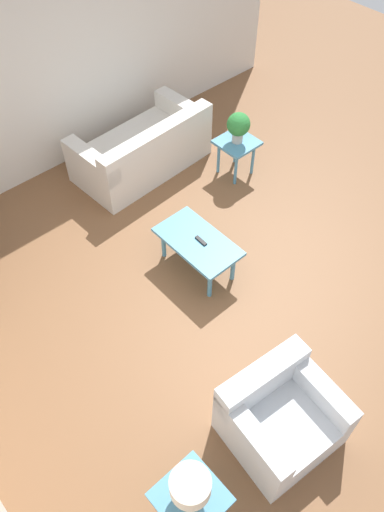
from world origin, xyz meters
name	(u,v)px	position (x,y,z in m)	size (l,w,h in m)	color
ground_plane	(226,281)	(0.00, 0.00, 0.00)	(14.00, 14.00, 0.00)	brown
wall_right	(56,64)	(3.06, 0.00, 1.35)	(0.12, 7.20, 2.70)	silver
sofa	(143,150)	(2.15, -0.54, 0.30)	(1.03, 1.83, 0.78)	silver
armchair	(279,416)	(-1.51, 0.86, 0.30)	(0.91, 0.97, 0.75)	silver
coffee_table	(198,244)	(0.37, 0.10, 0.39)	(0.96, 0.53, 0.45)	teal
side_table_plant	(237,147)	(1.26, -1.39, 0.43)	(0.48, 0.48, 0.51)	teal
side_table_lamp	(190,500)	(-1.52, 1.89, 0.43)	(0.48, 0.48, 0.51)	teal
potted_plant	(238,125)	(1.26, -1.39, 0.76)	(0.30, 0.30, 0.41)	#B2ADA3
table_lamp	(190,487)	(-1.52, 1.89, 0.76)	(0.30, 0.30, 0.37)	#997F4C
remote_control	(201,241)	(0.34, 0.08, 0.46)	(0.16, 0.05, 0.02)	black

